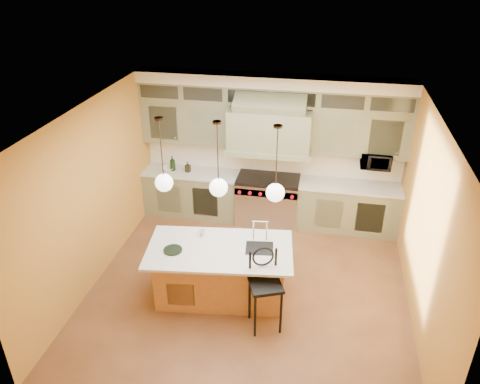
% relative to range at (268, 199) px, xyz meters
% --- Properties ---
extents(floor, '(5.00, 5.00, 0.00)m').
position_rel_range_xyz_m(floor, '(0.00, -2.14, -0.49)').
color(floor, brown).
rests_on(floor, ground).
extents(ceiling, '(5.00, 5.00, 0.00)m').
position_rel_range_xyz_m(ceiling, '(0.00, -2.14, 2.41)').
color(ceiling, white).
rests_on(ceiling, wall_back).
extents(wall_back, '(5.00, 0.00, 5.00)m').
position_rel_range_xyz_m(wall_back, '(0.00, 0.36, 0.96)').
color(wall_back, '#BE8634').
rests_on(wall_back, ground).
extents(wall_front, '(5.00, 0.00, 5.00)m').
position_rel_range_xyz_m(wall_front, '(0.00, -4.64, 0.96)').
color(wall_front, '#BE8634').
rests_on(wall_front, ground).
extents(wall_left, '(0.00, 5.00, 5.00)m').
position_rel_range_xyz_m(wall_left, '(-2.50, -2.14, 0.96)').
color(wall_left, '#BE8634').
rests_on(wall_left, ground).
extents(wall_right, '(0.00, 5.00, 5.00)m').
position_rel_range_xyz_m(wall_right, '(2.50, -2.14, 0.96)').
color(wall_right, '#BE8634').
rests_on(wall_right, ground).
extents(back_cabinetry, '(5.00, 0.77, 2.90)m').
position_rel_range_xyz_m(back_cabinetry, '(0.00, 0.09, 0.94)').
color(back_cabinetry, gray).
rests_on(back_cabinetry, floor).
extents(range, '(1.20, 0.74, 0.96)m').
position_rel_range_xyz_m(range, '(0.00, 0.00, 0.00)').
color(range, silver).
rests_on(range, floor).
extents(kitchen_island, '(2.29, 1.42, 1.35)m').
position_rel_range_xyz_m(kitchen_island, '(-0.39, -2.40, -0.01)').
color(kitchen_island, '#AA6B3C').
rests_on(kitchen_island, floor).
extents(counter_stool, '(0.57, 0.57, 1.25)m').
position_rel_range_xyz_m(counter_stool, '(0.36, -2.89, 0.23)').
color(counter_stool, black).
rests_on(counter_stool, floor).
extents(microwave, '(0.54, 0.37, 0.30)m').
position_rel_range_xyz_m(microwave, '(1.95, 0.11, 0.96)').
color(microwave, black).
rests_on(microwave, back_cabinetry).
extents(oil_bottle_a, '(0.12, 0.12, 0.30)m').
position_rel_range_xyz_m(oil_bottle_a, '(-1.92, 0.01, 0.61)').
color(oil_bottle_a, black).
rests_on(oil_bottle_a, back_cabinetry).
extents(oil_bottle_b, '(0.10, 0.11, 0.21)m').
position_rel_range_xyz_m(oil_bottle_b, '(-1.61, 0.01, 0.56)').
color(oil_bottle_b, black).
rests_on(oil_bottle_b, back_cabinetry).
extents(fruit_bowl, '(0.29, 0.29, 0.06)m').
position_rel_range_xyz_m(fruit_bowl, '(-2.03, 0.01, 0.49)').
color(fruit_bowl, white).
rests_on(fruit_bowl, back_cabinetry).
extents(cup, '(0.12, 0.12, 0.10)m').
position_rel_range_xyz_m(cup, '(-0.74, -2.15, 0.48)').
color(cup, beige).
rests_on(cup, kitchen_island).
extents(pendant_left, '(0.26, 0.26, 1.11)m').
position_rel_range_xyz_m(pendant_left, '(-1.20, -2.39, 1.46)').
color(pendant_left, '#2D2319').
rests_on(pendant_left, ceiling).
extents(pendant_center, '(0.26, 0.26, 1.11)m').
position_rel_range_xyz_m(pendant_center, '(-0.40, -2.39, 1.46)').
color(pendant_center, '#2D2319').
rests_on(pendant_center, ceiling).
extents(pendant_right, '(0.26, 0.26, 1.11)m').
position_rel_range_xyz_m(pendant_right, '(0.40, -2.39, 1.46)').
color(pendant_right, '#2D2319').
rests_on(pendant_right, ceiling).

